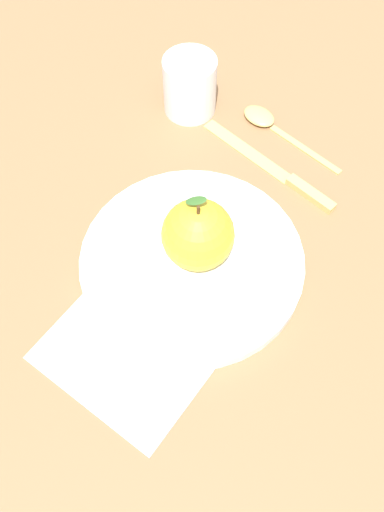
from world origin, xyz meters
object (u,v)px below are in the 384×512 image
at_px(spoon, 269,123).
at_px(apple, 198,235).
at_px(linen_napkin, 121,360).
at_px(cup, 190,83).
at_px(dinner_plate, 192,260).
at_px(knife, 279,172).

bearing_deg(spoon, apple, 142.50).
relative_size(apple, linen_napkin, 0.55).
bearing_deg(cup, dinner_plate, 167.61).
xyz_separation_m(knife, spoon, (0.09, -0.01, 0.00)).
xyz_separation_m(apple, linen_napkin, (-0.10, 0.11, -0.06)).
height_order(dinner_plate, linen_napkin, dinner_plate).
relative_size(dinner_plate, spoon, 1.74).
height_order(knife, spoon, spoon).
relative_size(spoon, linen_napkin, 0.87).
xyz_separation_m(spoon, linen_napkin, (-0.30, 0.26, -0.00)).
relative_size(cup, spoon, 0.54).
bearing_deg(dinner_plate, knife, -52.42).
relative_size(knife, spoon, 1.27).
distance_m(dinner_plate, apple, 0.05).
distance_m(apple, spoon, 0.25).
relative_size(cup, linen_napkin, 0.47).
distance_m(apple, knife, 0.18).
height_order(cup, spoon, cup).
bearing_deg(spoon, linen_napkin, 139.01).
xyz_separation_m(apple, knife, (0.11, -0.14, -0.05)).
xyz_separation_m(apple, spoon, (0.19, -0.15, -0.05)).
relative_size(dinner_plate, knife, 1.37).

